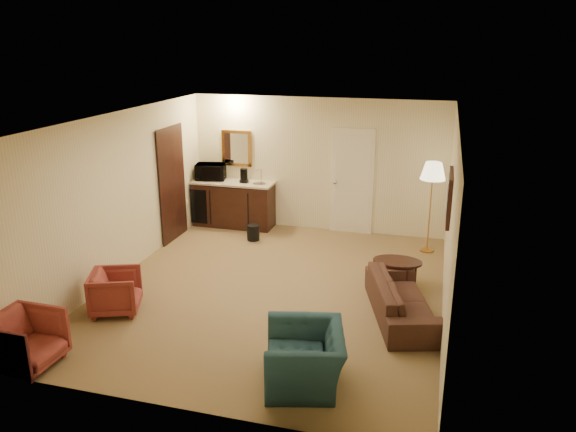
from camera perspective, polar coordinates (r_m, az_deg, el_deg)
name	(u,v)px	position (r m, az deg, el deg)	size (l,w,h in m)	color
ground	(273,290)	(8.63, -1.56, -7.50)	(6.00, 6.00, 0.00)	olive
room_walls	(280,169)	(8.79, -0.79, 4.85)	(5.02, 6.01, 2.61)	beige
wetbar_cabinet	(234,204)	(11.38, -5.52, 1.24)	(1.64, 0.58, 0.92)	#321810
sofa	(402,293)	(7.85, 11.51, -7.64)	(1.84, 0.54, 0.72)	black
teal_armchair	(305,349)	(6.31, 1.73, -13.33)	(0.97, 0.63, 0.85)	#1C3E47
rose_chair_near	(115,290)	(8.21, -17.13, -7.17)	(0.64, 0.60, 0.66)	#9B3A32
rose_chair_far	(25,338)	(7.28, -25.19, -11.16)	(0.71, 0.67, 0.73)	#9B3A32
coffee_table	(397,273)	(8.82, 10.99, -5.74)	(0.74, 0.50, 0.43)	black
floor_lamp	(430,208)	(10.16, 14.25, 0.83)	(0.43, 0.43, 1.64)	#B6823C
waste_bin	(253,233)	(10.63, -3.56, -1.69)	(0.24, 0.24, 0.30)	black
microwave	(211,170)	(11.45, -7.86, 4.66)	(0.58, 0.32, 0.40)	black
coffee_maker	(244,176)	(11.15, -4.50, 4.11)	(0.15, 0.15, 0.28)	black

